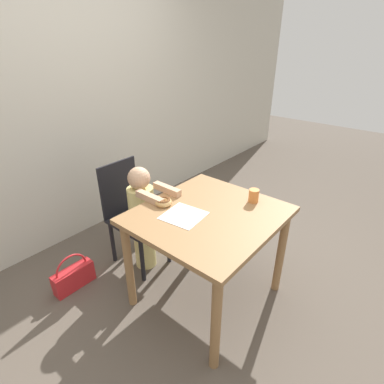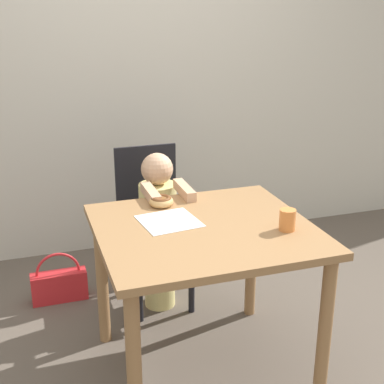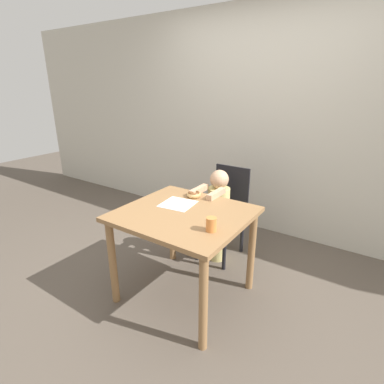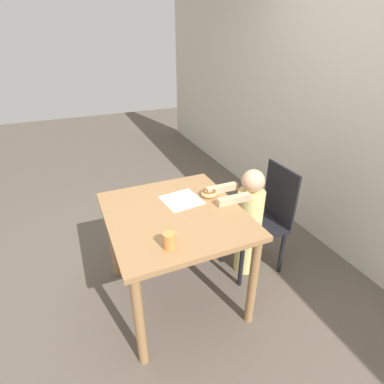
% 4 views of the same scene
% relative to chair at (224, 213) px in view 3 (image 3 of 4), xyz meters
% --- Properties ---
extents(ground_plane, '(12.00, 12.00, 0.00)m').
position_rel_chair_xyz_m(ground_plane, '(0.05, -0.77, -0.46)').
color(ground_plane, brown).
extents(wall_back, '(8.00, 0.05, 2.50)m').
position_rel_chair_xyz_m(wall_back, '(0.05, 0.79, 0.79)').
color(wall_back, beige).
rests_on(wall_back, ground_plane).
extents(dining_table, '(0.96, 0.89, 0.76)m').
position_rel_chair_xyz_m(dining_table, '(0.05, -0.77, 0.19)').
color(dining_table, olive).
rests_on(dining_table, ground_plane).
extents(chair, '(0.37, 0.46, 0.91)m').
position_rel_chair_xyz_m(chair, '(0.00, 0.00, 0.00)').
color(chair, black).
rests_on(chair, ground_plane).
extents(child_figure, '(0.23, 0.44, 0.93)m').
position_rel_chair_xyz_m(child_figure, '(-0.00, -0.14, 0.03)').
color(child_figure, '#E0D17F').
rests_on(child_figure, ground_plane).
extents(donut, '(0.12, 0.12, 0.05)m').
position_rel_chair_xyz_m(donut, '(-0.07, -0.46, 0.33)').
color(donut, tan).
rests_on(donut, dining_table).
extents(napkin, '(0.28, 0.28, 0.00)m').
position_rel_chair_xyz_m(napkin, '(-0.09, -0.67, 0.30)').
color(napkin, white).
rests_on(napkin, dining_table).
extents(handbag, '(0.33, 0.10, 0.31)m').
position_rel_chair_xyz_m(handbag, '(-0.56, 0.10, -0.35)').
color(handbag, red).
rests_on(handbag, ground_plane).
extents(cup, '(0.07, 0.07, 0.10)m').
position_rel_chair_xyz_m(cup, '(0.38, -0.92, 0.35)').
color(cup, orange).
rests_on(cup, dining_table).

